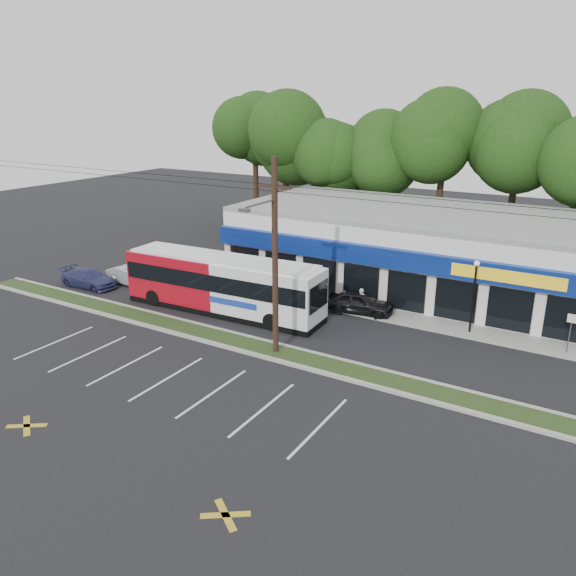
# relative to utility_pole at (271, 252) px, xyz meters

# --- Properties ---
(ground) EXTENTS (120.00, 120.00, 0.00)m
(ground) POSITION_rel_utility_pole_xyz_m (-2.83, -0.93, -5.41)
(ground) COLOR black
(ground) RESTS_ON ground
(grass_strip) EXTENTS (40.00, 1.60, 0.12)m
(grass_strip) POSITION_rel_utility_pole_xyz_m (-2.83, 0.07, -5.35)
(grass_strip) COLOR #2B3A17
(grass_strip) RESTS_ON ground
(curb_south) EXTENTS (40.00, 0.25, 0.14)m
(curb_south) POSITION_rel_utility_pole_xyz_m (-2.83, -0.78, -5.34)
(curb_south) COLOR #9E9E93
(curb_south) RESTS_ON ground
(curb_north) EXTENTS (40.00, 0.25, 0.14)m
(curb_north) POSITION_rel_utility_pole_xyz_m (-2.83, 0.92, -5.34)
(curb_north) COLOR #9E9E93
(curb_north) RESTS_ON ground
(sidewalk) EXTENTS (32.00, 2.20, 0.10)m
(sidewalk) POSITION_rel_utility_pole_xyz_m (2.17, 8.07, -5.36)
(sidewalk) COLOR #9E9E93
(sidewalk) RESTS_ON ground
(strip_mall) EXTENTS (25.00, 12.55, 5.30)m
(strip_mall) POSITION_rel_utility_pole_xyz_m (2.67, 14.99, -2.76)
(strip_mall) COLOR silver
(strip_mall) RESTS_ON ground
(utility_pole) EXTENTS (50.00, 2.77, 10.00)m
(utility_pole) POSITION_rel_utility_pole_xyz_m (0.00, 0.00, 0.00)
(utility_pole) COLOR black
(utility_pole) RESTS_ON ground
(lamp_post) EXTENTS (0.30, 0.30, 4.25)m
(lamp_post) POSITION_rel_utility_pole_xyz_m (8.17, 7.87, -2.74)
(lamp_post) COLOR black
(lamp_post) RESTS_ON ground
(sign_post) EXTENTS (0.45, 0.10, 2.23)m
(sign_post) POSITION_rel_utility_pole_xyz_m (13.17, 7.65, -3.86)
(sign_post) COLOR #59595E
(sign_post) RESTS_ON ground
(tree_line) EXTENTS (46.76, 6.76, 11.83)m
(tree_line) POSITION_rel_utility_pole_xyz_m (1.17, 25.07, 3.00)
(tree_line) COLOR black
(tree_line) RESTS_ON ground
(metrobus) EXTENTS (13.11, 3.37, 3.49)m
(metrobus) POSITION_rel_utility_pole_xyz_m (-5.85, 3.57, -3.56)
(metrobus) COLOR #A40C1A
(metrobus) RESTS_ON ground
(car_dark) EXTENTS (4.36, 2.28, 1.42)m
(car_dark) POSITION_rel_utility_pole_xyz_m (1.54, 7.57, -4.71)
(car_dark) COLOR black
(car_dark) RESTS_ON ground
(car_silver) EXTENTS (3.95, 1.48, 1.29)m
(car_silver) POSITION_rel_utility_pole_xyz_m (-14.68, 4.45, -4.77)
(car_silver) COLOR #B6B7BE
(car_silver) RESTS_ON ground
(car_blue) EXTENTS (4.38, 1.89, 1.26)m
(car_blue) POSITION_rel_utility_pole_xyz_m (-16.89, 2.57, -4.79)
(car_blue) COLOR navy
(car_blue) RESTS_ON ground
(pedestrian_a) EXTENTS (0.61, 0.41, 1.63)m
(pedestrian_a) POSITION_rel_utility_pole_xyz_m (1.65, 7.57, -4.60)
(pedestrian_a) COLOR #BEB6B3
(pedestrian_a) RESTS_ON ground
(pedestrian_b) EXTENTS (0.92, 0.80, 1.62)m
(pedestrian_b) POSITION_rel_utility_pole_xyz_m (-0.83, 6.02, -4.60)
(pedestrian_b) COLOR beige
(pedestrian_b) RESTS_ON ground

